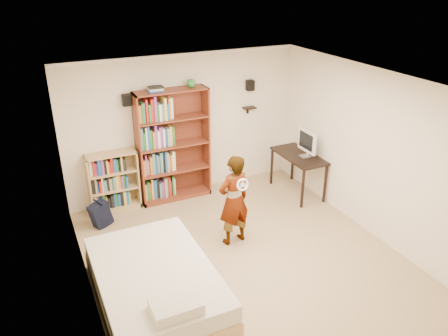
{
  "coord_description": "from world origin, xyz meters",
  "views": [
    {
      "loc": [
        -2.64,
        -4.87,
        4.06
      ],
      "look_at": [
        -0.06,
        0.6,
        1.28
      ],
      "focal_mm": 35.0,
      "sensor_mm": 36.0,
      "label": 1
    }
  ],
  "objects_px": {
    "tall_bookshelf": "(173,146)",
    "daybed": "(155,281)",
    "person": "(234,200)",
    "computer_desk": "(297,174)",
    "low_bookshelf": "(114,182)"
  },
  "relations": [
    {
      "from": "tall_bookshelf",
      "to": "computer_desk",
      "type": "distance_m",
      "value": 2.47
    },
    {
      "from": "computer_desk",
      "to": "daybed",
      "type": "xyz_separation_m",
      "value": [
        -3.44,
        -1.82,
        -0.07
      ]
    },
    {
      "from": "tall_bookshelf",
      "to": "daybed",
      "type": "distance_m",
      "value": 3.01
    },
    {
      "from": "tall_bookshelf",
      "to": "person",
      "type": "height_order",
      "value": "tall_bookshelf"
    },
    {
      "from": "tall_bookshelf",
      "to": "person",
      "type": "distance_m",
      "value": 1.9
    },
    {
      "from": "person",
      "to": "tall_bookshelf",
      "type": "bearing_deg",
      "value": -88.08
    },
    {
      "from": "computer_desk",
      "to": "person",
      "type": "distance_m",
      "value": 2.16
    },
    {
      "from": "tall_bookshelf",
      "to": "person",
      "type": "bearing_deg",
      "value": -79.62
    },
    {
      "from": "tall_bookshelf",
      "to": "daybed",
      "type": "relative_size",
      "value": 0.94
    },
    {
      "from": "low_bookshelf",
      "to": "person",
      "type": "distance_m",
      "value": 2.4
    },
    {
      "from": "tall_bookshelf",
      "to": "computer_desk",
      "type": "xyz_separation_m",
      "value": [
        2.22,
        -0.84,
        -0.66
      ]
    },
    {
      "from": "person",
      "to": "computer_desk",
      "type": "bearing_deg",
      "value": -160.58
    },
    {
      "from": "daybed",
      "to": "person",
      "type": "relative_size",
      "value": 1.48
    },
    {
      "from": "tall_bookshelf",
      "to": "low_bookshelf",
      "type": "xyz_separation_m",
      "value": [
        -1.15,
        0.03,
        -0.5
      ]
    },
    {
      "from": "computer_desk",
      "to": "daybed",
      "type": "height_order",
      "value": "computer_desk"
    }
  ]
}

